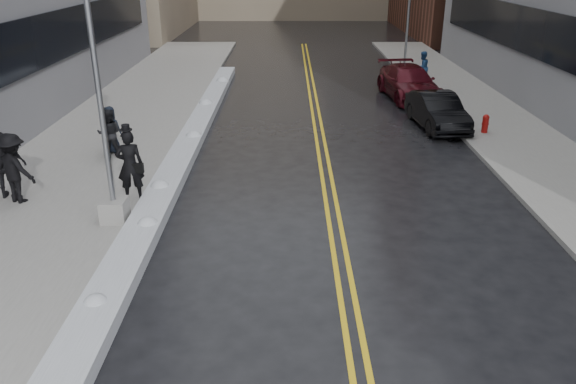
{
  "coord_description": "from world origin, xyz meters",
  "views": [
    {
      "loc": [
        1.26,
        -11.34,
        6.62
      ],
      "look_at": [
        1.25,
        1.23,
        1.3
      ],
      "focal_mm": 35.0,
      "sensor_mm": 36.0,
      "label": 1
    }
  ],
  "objects_px": {
    "pedestrian_c": "(110,130)",
    "car_maroon": "(409,83)",
    "traffic_signal": "(409,13)",
    "pedestrian_b": "(109,133)",
    "pedestrian_d": "(5,165)",
    "pedestrian_east": "(422,67)",
    "car_black": "(437,111)",
    "fire_hydrant": "(485,123)",
    "pedestrian_e": "(14,168)",
    "pedestrian_fedora": "(130,165)",
    "lamppost": "(104,134)"
  },
  "relations": [
    {
      "from": "pedestrian_e",
      "to": "car_maroon",
      "type": "height_order",
      "value": "pedestrian_e"
    },
    {
      "from": "lamppost",
      "to": "pedestrian_d",
      "type": "bearing_deg",
      "value": 155.48
    },
    {
      "from": "pedestrian_c",
      "to": "car_maroon",
      "type": "height_order",
      "value": "pedestrian_c"
    },
    {
      "from": "lamppost",
      "to": "car_black",
      "type": "relative_size",
      "value": 1.76
    },
    {
      "from": "pedestrian_b",
      "to": "pedestrian_e",
      "type": "xyz_separation_m",
      "value": [
        -1.51,
        -3.81,
        0.15
      ]
    },
    {
      "from": "pedestrian_d",
      "to": "car_maroon",
      "type": "distance_m",
      "value": 18.96
    },
    {
      "from": "pedestrian_d",
      "to": "pedestrian_east",
      "type": "relative_size",
      "value": 1.15
    },
    {
      "from": "pedestrian_c",
      "to": "pedestrian_east",
      "type": "height_order",
      "value": "pedestrian_east"
    },
    {
      "from": "pedestrian_c",
      "to": "traffic_signal",
      "type": "bearing_deg",
      "value": -120.85
    },
    {
      "from": "traffic_signal",
      "to": "pedestrian_d",
      "type": "distance_m",
      "value": 25.6
    },
    {
      "from": "fire_hydrant",
      "to": "car_black",
      "type": "bearing_deg",
      "value": 144.11
    },
    {
      "from": "lamppost",
      "to": "pedestrian_c",
      "type": "bearing_deg",
      "value": 106.74
    },
    {
      "from": "lamppost",
      "to": "pedestrian_fedora",
      "type": "relative_size",
      "value": 3.74
    },
    {
      "from": "pedestrian_d",
      "to": "fire_hydrant",
      "type": "bearing_deg",
      "value": -169.28
    },
    {
      "from": "car_black",
      "to": "car_maroon",
      "type": "xyz_separation_m",
      "value": [
        -0.15,
        5.18,
        0.07
      ]
    },
    {
      "from": "fire_hydrant",
      "to": "pedestrian_d",
      "type": "distance_m",
      "value": 17.05
    },
    {
      "from": "pedestrian_e",
      "to": "pedestrian_east",
      "type": "distance_m",
      "value": 21.9
    },
    {
      "from": "pedestrian_d",
      "to": "pedestrian_e",
      "type": "xyz_separation_m",
      "value": [
        0.42,
        -0.32,
        0.02
      ]
    },
    {
      "from": "pedestrian_c",
      "to": "pedestrian_e",
      "type": "bearing_deg",
      "value": 80.19
    },
    {
      "from": "pedestrian_fedora",
      "to": "car_maroon",
      "type": "distance_m",
      "value": 16.58
    },
    {
      "from": "car_maroon",
      "to": "pedestrian_b",
      "type": "bearing_deg",
      "value": -148.59
    },
    {
      "from": "pedestrian_b",
      "to": "pedestrian_e",
      "type": "bearing_deg",
      "value": 61.89
    },
    {
      "from": "pedestrian_b",
      "to": "car_black",
      "type": "distance_m",
      "value": 12.91
    },
    {
      "from": "traffic_signal",
      "to": "car_black",
      "type": "bearing_deg",
      "value": -95.01
    },
    {
      "from": "traffic_signal",
      "to": "pedestrian_fedora",
      "type": "xyz_separation_m",
      "value": [
        -11.7,
        -20.53,
        -2.23
      ]
    },
    {
      "from": "pedestrian_fedora",
      "to": "pedestrian_c",
      "type": "xyz_separation_m",
      "value": [
        -1.77,
        4.07,
        -0.19
      ]
    },
    {
      "from": "pedestrian_b",
      "to": "pedestrian_fedora",
      "type": "bearing_deg",
      "value": 108.17
    },
    {
      "from": "pedestrian_c",
      "to": "car_maroon",
      "type": "relative_size",
      "value": 0.31
    },
    {
      "from": "pedestrian_east",
      "to": "lamppost",
      "type": "bearing_deg",
      "value": 23.6
    },
    {
      "from": "fire_hydrant",
      "to": "car_maroon",
      "type": "height_order",
      "value": "car_maroon"
    },
    {
      "from": "pedestrian_east",
      "to": "pedestrian_b",
      "type": "bearing_deg",
      "value": 10.36
    },
    {
      "from": "lamppost",
      "to": "pedestrian_b",
      "type": "height_order",
      "value": "lamppost"
    },
    {
      "from": "traffic_signal",
      "to": "pedestrian_d",
      "type": "height_order",
      "value": "traffic_signal"
    },
    {
      "from": "lamppost",
      "to": "pedestrian_fedora",
      "type": "height_order",
      "value": "lamppost"
    },
    {
      "from": "fire_hydrant",
      "to": "pedestrian_fedora",
      "type": "height_order",
      "value": "pedestrian_fedora"
    },
    {
      "from": "pedestrian_fedora",
      "to": "pedestrian_c",
      "type": "bearing_deg",
      "value": -79.62
    },
    {
      "from": "traffic_signal",
      "to": "car_black",
      "type": "distance_m",
      "value": 13.15
    },
    {
      "from": "pedestrian_c",
      "to": "pedestrian_d",
      "type": "relative_size",
      "value": 0.85
    },
    {
      "from": "pedestrian_e",
      "to": "fire_hydrant",
      "type": "bearing_deg",
      "value": -132.27
    },
    {
      "from": "fire_hydrant",
      "to": "pedestrian_d",
      "type": "bearing_deg",
      "value": -157.91
    },
    {
      "from": "fire_hydrant",
      "to": "pedestrian_east",
      "type": "distance_m",
      "value": 9.35
    },
    {
      "from": "pedestrian_c",
      "to": "car_maroon",
      "type": "bearing_deg",
      "value": -135.71
    },
    {
      "from": "pedestrian_b",
      "to": "pedestrian_d",
      "type": "bearing_deg",
      "value": 54.57
    },
    {
      "from": "traffic_signal",
      "to": "pedestrian_east",
      "type": "xyz_separation_m",
      "value": [
        0.03,
        -4.67,
        -2.4
      ]
    },
    {
      "from": "traffic_signal",
      "to": "fire_hydrant",
      "type": "bearing_deg",
      "value": -87.95
    },
    {
      "from": "traffic_signal",
      "to": "pedestrian_east",
      "type": "bearing_deg",
      "value": -89.69
    },
    {
      "from": "pedestrian_b",
      "to": "pedestrian_c",
      "type": "relative_size",
      "value": 1.01
    },
    {
      "from": "pedestrian_east",
      "to": "car_black",
      "type": "bearing_deg",
      "value": 49.89
    },
    {
      "from": "traffic_signal",
      "to": "pedestrian_c",
      "type": "height_order",
      "value": "traffic_signal"
    },
    {
      "from": "pedestrian_c",
      "to": "car_black",
      "type": "bearing_deg",
      "value": -155.15
    }
  ]
}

